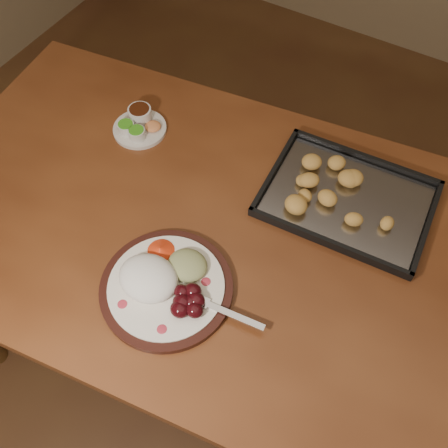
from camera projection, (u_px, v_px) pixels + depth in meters
The scene contains 5 objects.
ground at pixel (266, 377), 1.77m from camera, with size 4.00×4.00×0.00m, color brown.
dining_table at pixel (207, 244), 1.31m from camera, with size 1.60×1.08×0.75m.
dinner_plate at pixel (165, 283), 1.11m from camera, with size 0.39×0.30×0.07m.
condiment_saucer at pixel (139, 125), 1.38m from camera, with size 0.15×0.15×0.05m.
baking_tray at pixel (347, 198), 1.25m from camera, with size 0.43×0.33×0.04m.
Camera 1 is at (0.13, -0.52, 1.77)m, focal length 40.00 mm.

